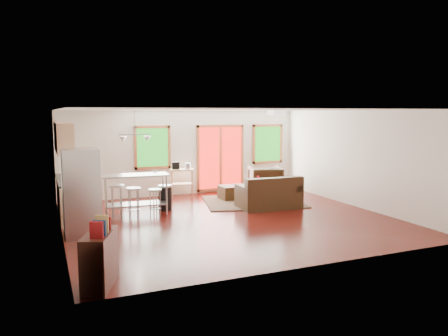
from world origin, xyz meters
name	(u,v)px	position (x,y,z in m)	size (l,w,h in m)	color
floor	(229,219)	(0.00, 0.00, -0.01)	(7.50, 7.00, 0.02)	#3A0A07
ceiling	(229,109)	(0.00, 0.00, 2.61)	(7.50, 7.00, 0.02)	white
back_wall	(184,153)	(0.00, 3.51, 1.30)	(7.50, 0.02, 2.60)	silver
left_wall	(59,174)	(-3.76, 0.00, 1.30)	(0.02, 7.00, 2.60)	silver
right_wall	(357,159)	(3.76, 0.00, 1.30)	(0.02, 7.00, 2.60)	silver
front_wall	(315,189)	(0.00, -3.51, 1.30)	(7.50, 0.02, 2.60)	silver
window_left	(152,147)	(-1.00, 3.46, 1.50)	(1.10, 0.05, 1.30)	#175814
french_doors	(220,158)	(1.20, 3.46, 1.10)	(1.60, 0.05, 2.10)	#B5150F
window_right	(268,144)	(2.90, 3.46, 1.50)	(1.10, 0.05, 1.30)	#175814
rug	(253,202)	(1.43, 1.56, 0.01)	(2.71, 2.09, 0.03)	#425136
loveseat	(269,195)	(1.49, 0.71, 0.34)	(1.65, 0.98, 0.86)	black
coffee_table	(263,189)	(1.88, 1.80, 0.32)	(1.03, 0.72, 0.38)	#3A160F
armchair	(265,179)	(2.28, 2.44, 0.48)	(0.94, 0.88, 0.97)	black
ottoman	(231,193)	(0.99, 2.16, 0.20)	(0.61, 0.61, 0.41)	black
vase	(259,182)	(1.77, 1.88, 0.51)	(0.21, 0.22, 0.30)	silver
book	(273,181)	(2.15, 1.73, 0.55)	(0.22, 0.03, 0.30)	maroon
cabinets	(69,179)	(-3.49, 1.70, 0.93)	(0.64, 2.24, 2.30)	tan
refrigerator	(82,193)	(-3.34, -0.11, 0.90)	(0.75, 0.71, 1.80)	#B7BABC
island	(136,187)	(-1.95, 1.33, 0.70)	(1.65, 0.77, 1.01)	#B7BABC
cup	(155,172)	(-1.38, 1.64, 1.01)	(0.13, 0.10, 0.13)	white
bar_stool_a	(116,193)	(-2.44, 1.23, 0.59)	(0.39, 0.39, 0.80)	#B7BABC
bar_stool_b	(134,196)	(-2.09, 0.90, 0.56)	(0.46, 0.46, 0.76)	#B7BABC
bar_stool_c	(155,196)	(-1.57, 0.90, 0.51)	(0.41, 0.41, 0.69)	#B7BABC
trash_can	(165,197)	(-1.15, 1.54, 0.34)	(0.42, 0.42, 0.66)	black
kitchen_cart	(181,173)	(-0.22, 3.12, 0.73)	(0.80, 0.63, 1.07)	tan
bookshelf	(100,259)	(-3.35, -3.01, 0.42)	(0.66, 0.97, 1.07)	#3A160F
ceiling_flush	(276,113)	(1.60, 0.60, 2.53)	(0.35, 0.35, 0.12)	white
pendant_light	(135,138)	(-1.90, 1.50, 1.90)	(0.80, 0.18, 0.79)	gray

